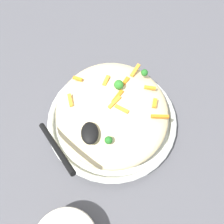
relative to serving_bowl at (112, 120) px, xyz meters
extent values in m
plane|color=#4C4C51|center=(0.00, 0.00, -0.02)|extent=(2.40, 2.40, 0.00)
cylinder|color=silver|center=(0.00, 0.00, -0.01)|extent=(0.32, 0.32, 0.02)
torus|color=silver|center=(0.00, 0.00, 0.01)|extent=(0.35, 0.35, 0.02)
torus|color=black|center=(0.00, 0.00, 0.01)|extent=(0.34, 0.34, 0.00)
ellipsoid|color=beige|center=(0.00, 0.00, 0.05)|extent=(0.31, 0.29, 0.08)
cube|color=orange|center=(-0.05, -0.11, 0.09)|extent=(0.01, 0.04, 0.01)
cube|color=orange|center=(-0.01, -0.10, 0.09)|extent=(0.03, 0.02, 0.01)
cube|color=orange|center=(0.02, -0.02, 0.09)|extent=(0.04, 0.03, 0.01)
cube|color=orange|center=(0.08, 0.08, 0.09)|extent=(0.02, 0.03, 0.01)
cube|color=orange|center=(-0.02, -0.02, 0.10)|extent=(0.03, 0.03, 0.01)
cube|color=orange|center=(0.10, -0.07, 0.09)|extent=(0.04, 0.03, 0.01)
cube|color=orange|center=(0.07, 0.01, 0.09)|extent=(0.03, 0.02, 0.01)
cube|color=orange|center=(0.06, -0.04, 0.09)|extent=(0.03, 0.03, 0.01)
cube|color=orange|center=(0.04, -0.10, 0.09)|extent=(0.02, 0.03, 0.01)
cube|color=orange|center=(0.00, -0.01, 0.10)|extent=(0.03, 0.03, 0.01)
cube|color=orange|center=(0.02, 0.10, 0.09)|extent=(0.04, 0.01, 0.01)
cylinder|color=#205B1C|center=(-0.10, 0.02, 0.09)|extent=(0.01, 0.01, 0.01)
sphere|color=#236B23|center=(-0.10, 0.02, 0.10)|extent=(0.02, 0.02, 0.02)
cylinder|color=#296820|center=(0.04, -0.02, 0.09)|extent=(0.01, 0.01, 0.01)
sphere|color=#2D7A28|center=(0.04, -0.02, 0.11)|extent=(0.02, 0.02, 0.02)
cylinder|color=#205B1C|center=(0.08, -0.09, 0.09)|extent=(0.01, 0.01, 0.00)
sphere|color=#236B23|center=(0.08, -0.09, 0.10)|extent=(0.02, 0.02, 0.02)
ellipsoid|color=black|center=(-0.08, 0.06, 0.10)|extent=(0.06, 0.04, 0.02)
cylinder|color=black|center=(-0.12, 0.13, 0.13)|extent=(0.15, 0.09, 0.08)
camera|label=1|loc=(-0.31, 0.03, 0.63)|focal=40.70mm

